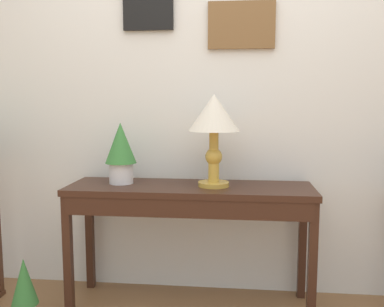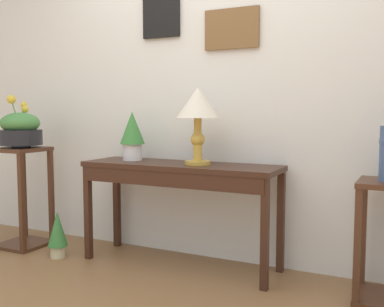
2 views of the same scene
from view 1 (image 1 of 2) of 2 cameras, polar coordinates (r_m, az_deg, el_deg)
back_wall_with_art at (r=2.67m, az=3.52°, el=11.35°), size 9.00×0.13×2.80m
console_table at (r=2.42m, az=-0.33°, el=-6.63°), size 1.39×0.42×0.72m
table_lamp at (r=2.37m, az=2.97°, el=4.56°), size 0.29×0.29×0.52m
potted_plant_on_console at (r=2.50m, az=-9.56°, el=0.47°), size 0.18×0.18×0.36m
potted_plant_floor at (r=2.61m, az=-21.59°, el=-16.28°), size 0.14×0.14×0.35m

